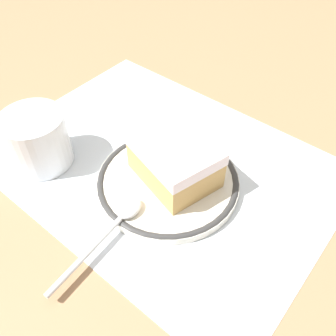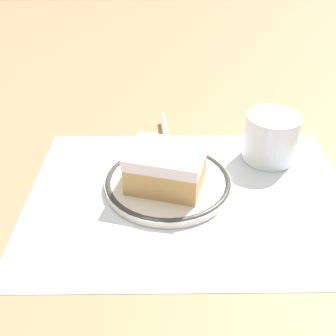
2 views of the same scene
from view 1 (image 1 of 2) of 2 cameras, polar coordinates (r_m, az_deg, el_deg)
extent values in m
plane|color=#9E7551|center=(0.49, -1.06, 0.47)|extent=(2.40, 2.40, 0.00)
cube|color=silver|center=(0.49, -1.06, 0.53)|extent=(0.44, 0.32, 0.00)
cylinder|color=silver|center=(0.46, 0.00, -2.14)|extent=(0.18, 0.18, 0.01)
torus|color=#333333|center=(0.46, 0.00, -1.91)|extent=(0.18, 0.18, 0.01)
cube|color=tan|center=(0.45, 1.06, 0.46)|extent=(0.11, 0.10, 0.04)
cube|color=white|center=(0.43, 1.11, 2.99)|extent=(0.12, 0.10, 0.02)
ellipsoid|color=silver|center=(0.42, -5.99, -6.12)|extent=(0.03, 0.03, 0.01)
cylinder|color=silver|center=(0.40, -12.52, -12.90)|extent=(0.02, 0.11, 0.01)
cylinder|color=silver|center=(0.50, -19.49, 4.12)|extent=(0.08, 0.08, 0.07)
cylinder|color=brown|center=(0.50, -19.18, 3.18)|extent=(0.07, 0.07, 0.05)
camera|label=2|loc=(0.70, 32.39, 40.73)|focal=42.46mm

